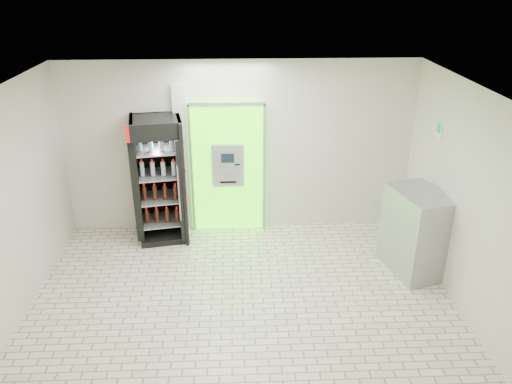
{
  "coord_description": "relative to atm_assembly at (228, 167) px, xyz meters",
  "views": [
    {
      "loc": [
        -0.05,
        -5.64,
        4.35
      ],
      "look_at": [
        0.24,
        1.2,
        1.24
      ],
      "focal_mm": 35.0,
      "sensor_mm": 36.0,
      "label": 1
    }
  ],
  "objects": [
    {
      "name": "room_shell",
      "position": [
        0.2,
        -2.41,
        0.67
      ],
      "size": [
        6.0,
        6.0,
        6.0
      ],
      "color": "silver",
      "rests_on": "ground"
    },
    {
      "name": "exit_sign",
      "position": [
        3.19,
        -1.01,
        0.95
      ],
      "size": [
        0.02,
        0.22,
        0.26
      ],
      "color": "white",
      "rests_on": "room_shell"
    },
    {
      "name": "steel_cabinet",
      "position": [
        2.86,
        -1.51,
        -0.51
      ],
      "size": [
        0.9,
        1.13,
        1.32
      ],
      "rotation": [
        0.0,
        0.0,
        0.25
      ],
      "color": "#9A9CA1",
      "rests_on": "ground"
    },
    {
      "name": "ground",
      "position": [
        0.2,
        -2.41,
        -1.17
      ],
      "size": [
        6.0,
        6.0,
        0.0
      ],
      "primitive_type": "plane",
      "color": "beige",
      "rests_on": "ground"
    },
    {
      "name": "atm_assembly",
      "position": [
        0.0,
        0.0,
        0.0
      ],
      "size": [
        1.3,
        0.24,
        2.33
      ],
      "color": "#45F110",
      "rests_on": "ground"
    },
    {
      "name": "pillar",
      "position": [
        -0.78,
        0.04,
        0.13
      ],
      "size": [
        0.22,
        0.11,
        2.6
      ],
      "color": "silver",
      "rests_on": "ground"
    },
    {
      "name": "beverage_cooler",
      "position": [
        -1.14,
        -0.27,
        -0.14
      ],
      "size": [
        0.92,
        0.87,
        2.15
      ],
      "rotation": [
        0.0,
        0.0,
        0.18
      ],
      "color": "black",
      "rests_on": "ground"
    }
  ]
}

